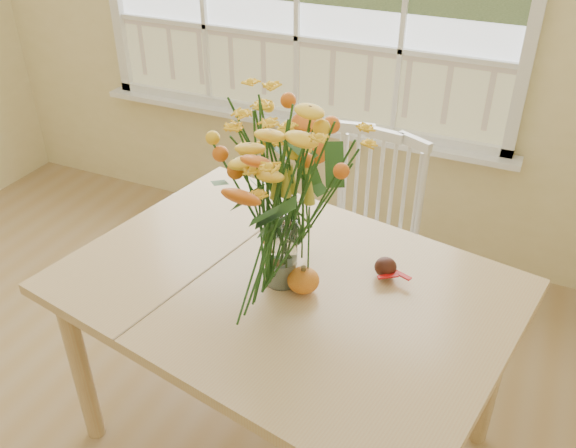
% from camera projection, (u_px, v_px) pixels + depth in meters
% --- Properties ---
extents(dining_table, '(1.61, 1.28, 0.78)m').
position_uv_depth(dining_table, '(286.00, 303.00, 2.08)').
color(dining_table, tan).
rests_on(dining_table, floor).
extents(windsor_chair, '(0.49, 0.47, 0.94)m').
position_uv_depth(windsor_chair, '(368.00, 225.00, 2.79)').
color(windsor_chair, white).
rests_on(windsor_chair, floor).
extents(flower_vase, '(0.50, 0.50, 0.59)m').
position_uv_depth(flower_vase, '(281.00, 189.00, 1.85)').
color(flower_vase, white).
rests_on(flower_vase, dining_table).
extents(pumpkin, '(0.11, 0.11, 0.08)m').
position_uv_depth(pumpkin, '(303.00, 281.00, 1.97)').
color(pumpkin, '#C85917').
rests_on(pumpkin, dining_table).
extents(turkey_figurine, '(0.11, 0.10, 0.12)m').
position_uv_depth(turkey_figurine, '(276.00, 264.00, 2.04)').
color(turkey_figurine, '#CCB78C').
rests_on(turkey_figurine, dining_table).
extents(dark_gourd, '(0.12, 0.08, 0.07)m').
position_uv_depth(dark_gourd, '(385.00, 268.00, 2.04)').
color(dark_gourd, '#38160F').
rests_on(dark_gourd, dining_table).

